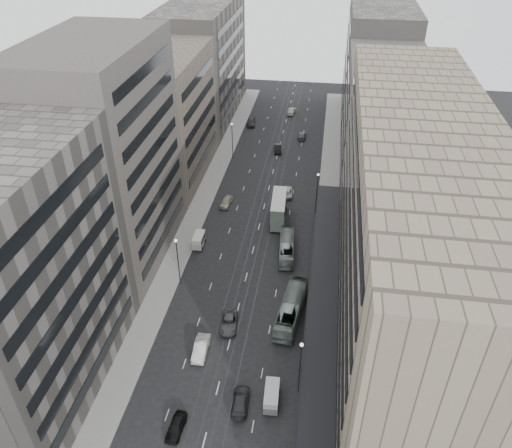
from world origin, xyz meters
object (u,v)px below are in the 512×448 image
Objects in this scene: double_decker at (279,209)px; panel_van at (199,240)px; sedan_2 at (229,322)px; bus_far at (287,247)px; sedan_1 at (201,348)px; vw_microbus at (272,396)px; sedan_0 at (176,427)px; bus_near at (291,309)px.

double_decker is 15.71m from panel_van.
bus_far is at bearing 63.77° from sedan_2.
sedan_1 is (5.87, -22.69, -0.45)m from panel_van.
vw_microbus is 0.85× the size of sedan_1.
panel_van is 34.59m from sedan_0.
sedan_2 is (2.68, 5.15, -0.10)m from sedan_1.
bus_near is 2.41× the size of sedan_1.
double_decker reaches higher than vw_microbus.
bus_near reaches higher than sedan_0.
bus_far is 2.41× the size of vw_microbus.
double_decker is 2.16× the size of vw_microbus.
bus_far reaches higher than sedan_1.
double_decker is 1.79× the size of sedan_2.
sedan_1 is at bearing -124.05° from sedan_2.
double_decker reaches higher than bus_near.
sedan_0 is (-6.54, -43.66, -1.89)m from double_decker.
panel_van reaches higher than sedan_2.
sedan_2 is at bearing 65.86° from bus_far.
vw_microbus is at bearing -62.21° from panel_van.
vw_microbus is at bearing -87.42° from double_decker.
sedan_1 is 0.97× the size of sedan_2.
double_decker is at bearing 36.70° from panel_van.
vw_microbus is 11.78m from sedan_1.
bus_near is 3.21× the size of panel_van.
panel_van is 19.53m from sedan_2.
sedan_1 is (-10.02, 6.19, -0.42)m from vw_microbus.
bus_near reaches higher than panel_van.
bus_far is (-2.04, 14.53, -0.23)m from bus_near.
bus_near is 24.54m from double_decker.
sedan_1 is at bearing 43.70° from bus_near.
bus_far is 2.46× the size of sedan_0.
vw_microbus is (-0.98, -14.35, -0.40)m from bus_near.
sedan_2 reaches higher than sedan_0.
vw_microbus is 13.51m from sedan_2.
vw_microbus is 32.96m from panel_van.
bus_far is 28.89m from vw_microbus.
sedan_0 is 16.76m from sedan_2.
vw_microbus is at bearing 87.65° from bus_far.
sedan_0 is (5.83, -34.09, -0.55)m from panel_van.
double_decker is (-2.45, 9.58, 1.20)m from bus_far.
double_decker is at bearing 75.43° from sedan_2.
bus_near is 22.27m from panel_van.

